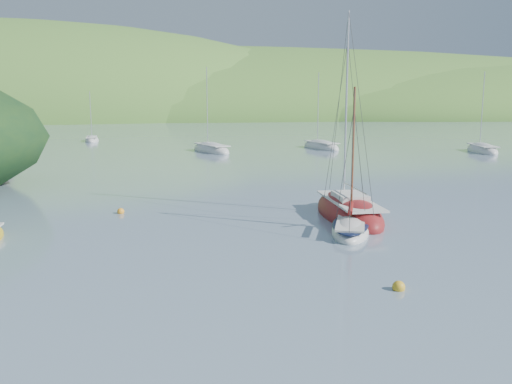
{
  "coord_description": "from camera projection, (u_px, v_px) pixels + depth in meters",
  "views": [
    {
      "loc": [
        -5.58,
        -23.31,
        7.51
      ],
      "look_at": [
        -1.49,
        8.0,
        1.92
      ],
      "focal_mm": 40.0,
      "sensor_mm": 36.0,
      "label": 1
    }
  ],
  "objects": [
    {
      "name": "distant_sloop_c",
      "position": [
        92.0,
        140.0,
        86.92
      ],
      "size": [
        2.67,
        5.93,
        8.19
      ],
      "rotation": [
        0.0,
        0.0,
        0.12
      ],
      "color": "silver",
      "rests_on": "ground"
    },
    {
      "name": "sloop_red",
      "position": [
        349.0,
        213.0,
        34.47
      ],
      "size": [
        3.24,
        9.01,
        13.25
      ],
      "rotation": [
        0.0,
        0.0,
        0.02
      ],
      "color": "maroon",
      "rests_on": "ground"
    },
    {
      "name": "mooring_buoys",
      "position": [
        346.0,
        238.0,
        29.04
      ],
      "size": [
        25.27,
        16.07,
        0.5
      ],
      "color": "gold",
      "rests_on": "ground"
    },
    {
      "name": "distant_sloop_d",
      "position": [
        482.0,
        151.0,
        71.37
      ],
      "size": [
        3.73,
        7.89,
        10.82
      ],
      "rotation": [
        0.0,
        0.0,
        -0.14
      ],
      "color": "silver",
      "rests_on": "ground"
    },
    {
      "name": "distant_sloop_b",
      "position": [
        321.0,
        147.0,
        75.83
      ],
      "size": [
        4.86,
        8.06,
        10.85
      ],
      "rotation": [
        0.0,
        0.0,
        0.31
      ],
      "color": "silver",
      "rests_on": "ground"
    },
    {
      "name": "daysailer_white",
      "position": [
        350.0,
        229.0,
        30.68
      ],
      "size": [
        3.58,
        5.76,
        8.32
      ],
      "rotation": [
        0.0,
        0.0,
        -0.32
      ],
      "color": "silver",
      "rests_on": "ground"
    },
    {
      "name": "distant_sloop_a",
      "position": [
        211.0,
        150.0,
        71.69
      ],
      "size": [
        5.81,
        8.47,
        11.44
      ],
      "rotation": [
        0.0,
        0.0,
        0.41
      ],
      "color": "silver",
      "rests_on": "ground"
    },
    {
      "name": "shoreline_hills",
      "position": [
        169.0,
        114.0,
        191.9
      ],
      "size": [
        690.0,
        135.0,
        56.0
      ],
      "color": "#38722B",
      "rests_on": "ground"
    },
    {
      "name": "ground",
      "position": [
        314.0,
        266.0,
        24.78
      ],
      "size": [
        700.0,
        700.0,
        0.0
      ],
      "primitive_type": "plane",
      "color": "gray",
      "rests_on": "ground"
    }
  ]
}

